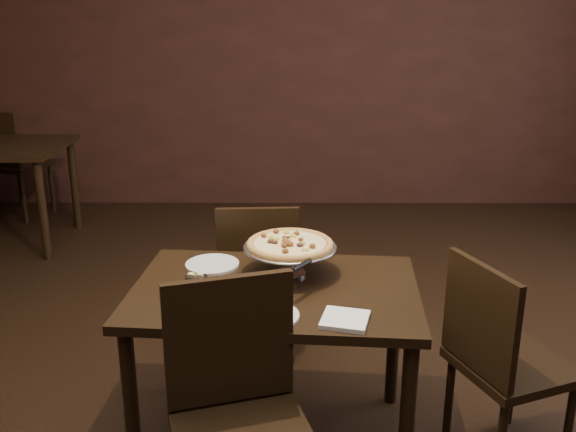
{
  "coord_description": "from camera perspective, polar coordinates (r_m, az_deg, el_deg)",
  "views": [
    {
      "loc": [
        0.1,
        -2.2,
        1.72
      ],
      "look_at": [
        0.09,
        0.13,
        0.97
      ],
      "focal_mm": 40.0,
      "sensor_mm": 36.0,
      "label": 1
    }
  ],
  "objects": [
    {
      "name": "dining_table",
      "position": [
        2.54,
        -1.15,
        -8.24
      ],
      "size": [
        1.16,
        0.82,
        0.69
      ],
      "rotation": [
        0.0,
        0.0,
        -0.08
      ],
      "color": "black",
      "rests_on": "ground"
    },
    {
      "name": "napkin_stack",
      "position": [
        2.24,
        5.09,
        -9.16
      ],
      "size": [
        0.19,
        0.19,
        0.02
      ],
      "primitive_type": "cube",
      "rotation": [
        0.0,
        0.0,
        -0.25
      ],
      "color": "white",
      "rests_on": "dining_table"
    },
    {
      "name": "serving_spatula",
      "position": [
        2.37,
        1.22,
        -4.45
      ],
      "size": [
        0.16,
        0.16,
        0.02
      ],
      "rotation": [
        0.0,
        0.0,
        -0.56
      ],
      "color": "#B8B7BF",
      "rests_on": "pizza_stand"
    },
    {
      "name": "room",
      "position": [
        2.24,
        -0.73,
        9.84
      ],
      "size": [
        6.04,
        7.04,
        2.84
      ],
      "color": "black",
      "rests_on": "ground"
    },
    {
      "name": "plate_left",
      "position": [
        2.72,
        -6.74,
        -4.29
      ],
      "size": [
        0.22,
        0.22,
        0.01
      ],
      "primitive_type": "cylinder",
      "color": "silver",
      "rests_on": "dining_table"
    },
    {
      "name": "parmesan_shaker",
      "position": [
        2.35,
        -6.69,
        -6.96
      ],
      "size": [
        0.05,
        0.05,
        0.09
      ],
      "color": "beige",
      "rests_on": "dining_table"
    },
    {
      "name": "chair_far",
      "position": [
        3.21,
        -2.65,
        -5.18
      ],
      "size": [
        0.41,
        0.41,
        0.84
      ],
      "rotation": [
        0.0,
        0.0,
        3.2
      ],
      "color": "black",
      "rests_on": "ground"
    },
    {
      "name": "pizza_stand",
      "position": [
        2.57,
        0.17,
        -2.57
      ],
      "size": [
        0.38,
        0.38,
        0.16
      ],
      "color": "#B8B7BF",
      "rests_on": "dining_table"
    },
    {
      "name": "packet_caddy",
      "position": [
        2.49,
        -8.14,
        -5.88
      ],
      "size": [
        0.08,
        0.08,
        0.07
      ],
      "rotation": [
        0.0,
        0.0,
        -0.27
      ],
      "color": "black",
      "rests_on": "dining_table"
    },
    {
      "name": "chair_side",
      "position": [
        2.62,
        18.32,
        -11.69
      ],
      "size": [
        0.51,
        0.51,
        0.85
      ],
      "rotation": [
        0.0,
        0.0,
        1.95
      ],
      "color": "black",
      "rests_on": "ground"
    },
    {
      "name": "pepper_flake_shaker",
      "position": [
        2.38,
        -6.27,
        -6.51
      ],
      "size": [
        0.06,
        0.06,
        0.1
      ],
      "color": "maroon",
      "rests_on": "dining_table"
    },
    {
      "name": "bg_chair_far",
      "position": [
        5.89,
        -23.41,
        4.61
      ],
      "size": [
        0.55,
        0.55,
        0.93
      ],
      "rotation": [
        0.0,
        0.0,
        2.8
      ],
      "color": "black",
      "rests_on": "ground"
    },
    {
      "name": "chair_near",
      "position": [
        2.14,
        -4.39,
        -16.92
      ],
      "size": [
        0.53,
        0.53,
        0.91
      ],
      "rotation": [
        0.0,
        0.0,
        0.3
      ],
      "color": "black",
      "rests_on": "ground"
    },
    {
      "name": "plate_near",
      "position": [
        2.27,
        -1.96,
        -8.86
      ],
      "size": [
        0.23,
        0.23,
        0.01
      ],
      "primitive_type": "cylinder",
      "color": "silver",
      "rests_on": "dining_table"
    }
  ]
}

